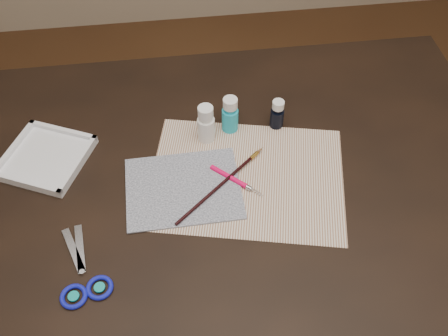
{
  "coord_description": "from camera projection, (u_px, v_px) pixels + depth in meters",
  "views": [
    {
      "loc": [
        -0.08,
        -0.66,
        1.6
      ],
      "look_at": [
        0.0,
        0.0,
        0.8
      ],
      "focal_mm": 40.0,
      "sensor_mm": 36.0,
      "label": 1
    }
  ],
  "objects": [
    {
      "name": "craft_knife",
      "position": [
        237.0,
        181.0,
        1.07
      ],
      "size": [
        0.11,
        0.1,
        0.01
      ],
      "primitive_type": null,
      "rotation": [
        0.0,
        0.0,
        -0.75
      ],
      "color": "#F00752",
      "rests_on": "paper"
    },
    {
      "name": "palette_tray",
      "position": [
        46.0,
        157.0,
        1.11
      ],
      "size": [
        0.23,
        0.23,
        0.02
      ],
      "primitive_type": "cube",
      "rotation": [
        0.0,
        0.0,
        -0.43
      ],
      "color": "white",
      "rests_on": "table"
    },
    {
      "name": "ground",
      "position": [
        224.0,
        322.0,
        1.66
      ],
      "size": [
        3.5,
        3.5,
        0.02
      ],
      "primitive_type": "cube",
      "color": "#422614",
      "rests_on": "ground"
    },
    {
      "name": "paint_bottle_cyan",
      "position": [
        230.0,
        114.0,
        1.14
      ],
      "size": [
        0.05,
        0.05,
        0.09
      ],
      "primitive_type": "cylinder",
      "rotation": [
        0.0,
        0.0,
        0.35
      ],
      "color": "#1EB1CE",
      "rests_on": "table"
    },
    {
      "name": "scissors",
      "position": [
        76.0,
        266.0,
        0.94
      ],
      "size": [
        0.16,
        0.22,
        0.01
      ],
      "primitive_type": null,
      "rotation": [
        0.0,
        0.0,
        1.94
      ],
      "color": "silver",
      "rests_on": "table"
    },
    {
      "name": "paintbrush",
      "position": [
        223.0,
        183.0,
        1.06
      ],
      "size": [
        0.22,
        0.19,
        0.01
      ],
      "primitive_type": null,
      "rotation": [
        0.0,
        0.0,
        0.71
      ],
      "color": "black",
      "rests_on": "canvas"
    },
    {
      "name": "canvas",
      "position": [
        183.0,
        188.0,
        1.06
      ],
      "size": [
        0.25,
        0.2,
        0.0
      ],
      "primitive_type": "cube",
      "rotation": [
        0.0,
        0.0,
        0.02
      ],
      "color": "black",
      "rests_on": "paper"
    },
    {
      "name": "paint_bottle_navy",
      "position": [
        277.0,
        114.0,
        1.16
      ],
      "size": [
        0.04,
        0.04,
        0.08
      ],
      "primitive_type": "cylinder",
      "rotation": [
        0.0,
        0.0,
        0.3
      ],
      "color": "black",
      "rests_on": "table"
    },
    {
      "name": "paint_bottle_white",
      "position": [
        206.0,
        124.0,
        1.12
      ],
      "size": [
        0.05,
        0.05,
        0.1
      ],
      "primitive_type": "cylinder",
      "rotation": [
        0.0,
        0.0,
        0.42
      ],
      "color": "white",
      "rests_on": "table"
    },
    {
      "name": "table",
      "position": [
        224.0,
        266.0,
        1.37
      ],
      "size": [
        1.3,
        0.9,
        0.75
      ],
      "primitive_type": "cube",
      "color": "black",
      "rests_on": "ground"
    },
    {
      "name": "paper",
      "position": [
        247.0,
        177.0,
        1.09
      ],
      "size": [
        0.48,
        0.4,
        0.0
      ],
      "primitive_type": "cube",
      "rotation": [
        0.0,
        0.0,
        -0.22
      ],
      "color": "silver",
      "rests_on": "table"
    }
  ]
}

